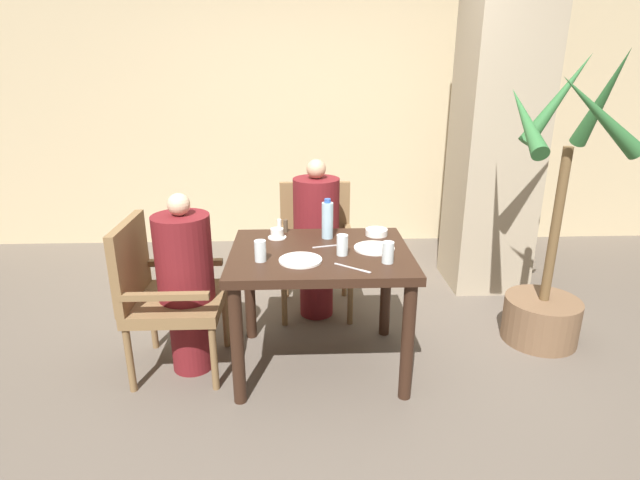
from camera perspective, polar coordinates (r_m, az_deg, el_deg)
The scene contains 21 objects.
ground_plane at distance 3.16m, azimuth 0.03°, elevation -13.90°, with size 16.00×16.00×0.00m, color #60564C.
wall_back at distance 5.01m, azimuth -1.12°, elevation 15.42°, with size 8.00×0.06×2.80m.
pillar_stone at distance 4.16m, azimuth 19.71°, elevation 12.89°, with size 0.59×0.59×2.70m.
dining_table at distance 2.87m, azimuth 0.03°, elevation -3.39°, with size 1.02×0.82×0.74m.
chair_left_side at distance 3.02m, azimuth -17.61°, elevation -5.51°, with size 0.53×0.53×0.92m.
diner_in_left_chair at distance 2.97m, azimuth -15.05°, elevation -4.71°, with size 0.32×0.32×1.08m.
chair_far_side at distance 3.67m, azimuth -0.49°, elevation -0.20°, with size 0.53×0.53×0.92m.
diner_in_far_chair at distance 3.51m, azimuth -0.42°, elevation 0.25°, with size 0.32×0.32×1.14m.
potted_palm at distance 3.49m, azimuth 24.64°, elevation -2.76°, with size 0.63×0.62×1.85m.
plate_main_left at distance 2.87m, azimuth 6.22°, elevation -0.93°, with size 0.23×0.23×0.01m.
plate_main_right at distance 2.68m, azimuth -2.25°, elevation -2.31°, with size 0.23×0.23×0.01m.
teacup_with_saucer at distance 3.04m, azimuth -4.93°, elevation 0.71°, with size 0.11×0.11×0.06m.
bowl_small at distance 3.11m, azimuth 6.47°, elevation 0.91°, with size 0.14×0.14×0.04m.
water_bottle at distance 3.01m, azimuth 0.86°, elevation 2.32°, with size 0.07×0.07×0.24m.
glass_tall_near at distance 2.66m, azimuth 7.77°, elevation -1.42°, with size 0.06×0.06×0.12m.
glass_tall_mid at distance 2.68m, azimuth -6.84°, elevation -1.25°, with size 0.06×0.06×0.12m.
glass_tall_far at distance 2.75m, azimuth 2.56°, elevation -0.57°, with size 0.06×0.06×0.12m.
salt_shaker at distance 3.14m, azimuth -4.67°, elevation 1.63°, with size 0.03×0.03×0.08m.
pepper_shaker at distance 3.14m, azimuth -3.96°, elevation 1.61°, with size 0.03×0.03×0.08m.
fork_beside_plate at distance 2.90m, azimuth 1.51°, elevation -0.63°, with size 0.20×0.07×0.00m.
knife_beside_plate at distance 2.58m, azimuth 3.93°, elevation -3.26°, with size 0.18×0.14×0.00m.
Camera 1 is at (-0.11, -2.65, 1.72)m, focal length 28.00 mm.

